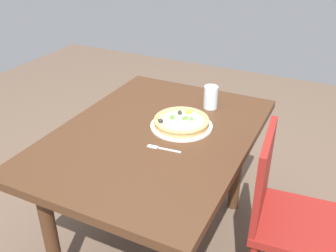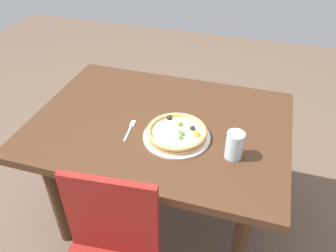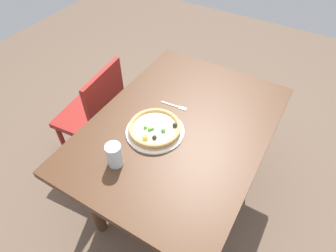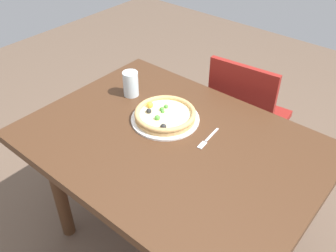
{
  "view_description": "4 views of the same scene",
  "coord_description": "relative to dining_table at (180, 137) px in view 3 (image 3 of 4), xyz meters",
  "views": [
    {
      "loc": [
        -1.44,
        -0.78,
        1.67
      ],
      "look_at": [
        0.06,
        -0.05,
        0.76
      ],
      "focal_mm": 40.39,
      "sensor_mm": 36.0,
      "label": 1
    },
    {
      "loc": [
        0.44,
        -1.3,
        1.75
      ],
      "look_at": [
        0.06,
        -0.05,
        0.76
      ],
      "focal_mm": 36.31,
      "sensor_mm": 36.0,
      "label": 2
    },
    {
      "loc": [
        0.98,
        0.49,
        1.89
      ],
      "look_at": [
        0.06,
        -0.05,
        0.76
      ],
      "focal_mm": 30.38,
      "sensor_mm": 36.0,
      "label": 3
    },
    {
      "loc": [
        -0.78,
        0.95,
        1.75
      ],
      "look_at": [
        0.06,
        -0.05,
        0.76
      ],
      "focal_mm": 39.16,
      "sensor_mm": 36.0,
      "label": 4
    }
  ],
  "objects": [
    {
      "name": "ground_plane",
      "position": [
        0.0,
        0.0,
        -0.64
      ],
      "size": [
        6.0,
        6.0,
        0.0
      ],
      "primitive_type": "plane",
      "color": "brown"
    },
    {
      "name": "drinking_glass",
      "position": [
        0.39,
        -0.15,
        0.16
      ],
      "size": [
        0.08,
        0.08,
        0.13
      ],
      "primitive_type": "cylinder",
      "color": "silver",
      "rests_on": "dining_table"
    },
    {
      "name": "plate",
      "position": [
        0.12,
        -0.1,
        0.1
      ],
      "size": [
        0.32,
        0.32,
        0.01
      ],
      "primitive_type": "cylinder",
      "color": "white",
      "rests_on": "dining_table"
    },
    {
      "name": "dining_table",
      "position": [
        0.0,
        0.0,
        0.0
      ],
      "size": [
        1.28,
        0.93,
        0.74
      ],
      "color": "#472B19",
      "rests_on": "ground"
    },
    {
      "name": "chair_near",
      "position": [
        -0.01,
        -0.68,
        -0.16
      ],
      "size": [
        0.44,
        0.44,
        0.87
      ],
      "rotation": [
        0.0,
        0.0,
        3.24
      ],
      "color": "maroon",
      "rests_on": "ground"
    },
    {
      "name": "fork",
      "position": [
        -0.12,
        -0.1,
        0.1
      ],
      "size": [
        0.03,
        0.17,
        0.0
      ],
      "rotation": [
        0.0,
        0.0,
        1.66
      ],
      "color": "silver",
      "rests_on": "dining_table"
    },
    {
      "name": "pizza",
      "position": [
        0.12,
        -0.1,
        0.13
      ],
      "size": [
        0.29,
        0.29,
        0.05
      ],
      "color": "tan",
      "rests_on": "plate"
    }
  ]
}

